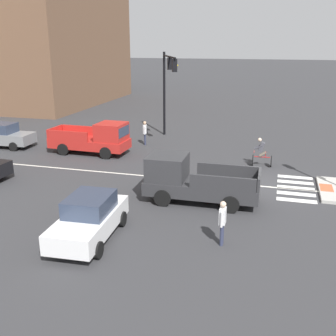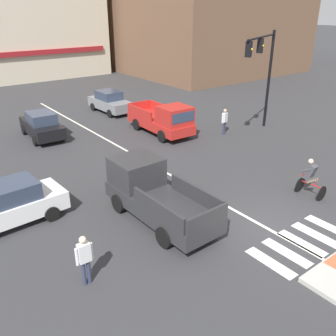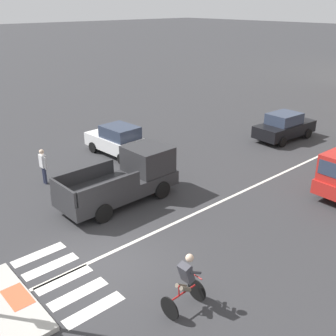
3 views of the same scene
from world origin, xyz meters
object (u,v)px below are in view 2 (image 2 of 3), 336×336
car_black_westbound_distant (42,125)px  car_white_cross_left (9,204)px  traffic_light_mast (264,64)px  pedestrian_waiting_far_side (225,120)px  pedestrian_at_curb_left (85,256)px  pickup_truck_charcoal_westbound_near (153,193)px  cyclist (311,177)px  pickup_truck_red_eastbound_far (164,120)px  car_grey_eastbound_distant (110,102)px

car_black_westbound_distant → car_white_cross_left: 10.06m
traffic_light_mast → pedestrian_waiting_far_side: size_ratio=3.73×
pedestrian_at_curb_left → car_white_cross_left: bearing=99.5°
pickup_truck_charcoal_westbound_near → cyclist: (6.35, -2.76, -0.11)m
pedestrian_waiting_far_side → traffic_light_mast: bearing=-29.4°
traffic_light_mast → pickup_truck_charcoal_westbound_near: size_ratio=1.21×
pedestrian_at_curb_left → pickup_truck_red_eastbound_far: bearing=43.7°
pickup_truck_charcoal_westbound_near → pedestrian_at_curb_left: 4.27m
traffic_light_mast → cyclist: traffic_light_mast is taller
car_grey_eastbound_distant → pickup_truck_charcoal_westbound_near: bearing=-113.0°
car_white_cross_left → pedestrian_waiting_far_side: pedestrian_waiting_far_side is taller
cyclist → pedestrian_at_curb_left: 10.18m
pickup_truck_charcoal_westbound_near → pedestrian_waiting_far_side: (9.38, 5.38, 0.00)m
pedestrian_waiting_far_side → car_white_cross_left: bearing=-169.6°
car_grey_eastbound_distant → cyclist: (0.15, -17.34, 0.06)m
cyclist → pedestrian_waiting_far_side: size_ratio=1.01×
pickup_truck_charcoal_westbound_near → cyclist: 6.92m
car_black_westbound_distant → pedestrian_at_curb_left: 14.26m
car_black_westbound_distant → cyclist: bearing=-66.0°
pickup_truck_charcoal_westbound_near → cyclist: bearing=-23.5°
car_grey_eastbound_distant → car_white_cross_left: (-10.80, -11.78, 0.00)m
pedestrian_at_curb_left → pedestrian_waiting_far_side: 15.08m
car_black_westbound_distant → car_grey_eastbound_distant: 6.91m
traffic_light_mast → car_white_cross_left: 16.37m
car_grey_eastbound_distant → car_white_cross_left: bearing=-132.5°
traffic_light_mast → car_grey_eastbound_distant: traffic_light_mast is taller
car_grey_eastbound_distant → pickup_truck_charcoal_westbound_near: (-6.20, -14.59, 0.17)m
car_black_westbound_distant → traffic_light_mast: bearing=-33.4°
cyclist → pickup_truck_red_eastbound_far: bearing=90.5°
pickup_truck_red_eastbound_far → pedestrian_waiting_far_side: 3.86m
traffic_light_mast → pedestrian_waiting_far_side: traffic_light_mast is taller
traffic_light_mast → pickup_truck_charcoal_westbound_near: traffic_light_mast is taller
traffic_light_mast → pickup_truck_red_eastbound_far: (-5.06, 3.35, -3.39)m
pickup_truck_charcoal_westbound_near → pedestrian_waiting_far_side: bearing=29.8°
car_grey_eastbound_distant → pedestrian_at_curb_left: bearing=-121.2°
car_grey_eastbound_distant → pickup_truck_red_eastbound_far: 6.95m
car_white_cross_left → pickup_truck_red_eastbound_far: size_ratio=0.81×
car_grey_eastbound_distant → cyclist: bearing=-89.5°
car_grey_eastbound_distant → pickup_truck_charcoal_westbound_near: size_ratio=0.81×
car_grey_eastbound_distant → car_black_westbound_distant: bearing=-156.5°
pickup_truck_red_eastbound_far → car_white_cross_left: bearing=-156.0°
car_grey_eastbound_distant → pickup_truck_charcoal_westbound_near: 15.85m
car_black_westbound_distant → pedestrian_at_curb_left: bearing=-104.9°
traffic_light_mast → pickup_truck_red_eastbound_far: bearing=146.5°
car_black_westbound_distant → pickup_truck_red_eastbound_far: 7.64m
car_white_cross_left → pedestrian_at_curb_left: (0.80, -4.76, 0.17)m
traffic_light_mast → cyclist: size_ratio=3.71×
traffic_light_mast → pedestrian_at_curb_left: traffic_light_mast is taller
car_grey_eastbound_distant → pedestrian_at_curb_left: pedestrian_at_curb_left is taller
traffic_light_mast → car_grey_eastbound_distant: bearing=116.4°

